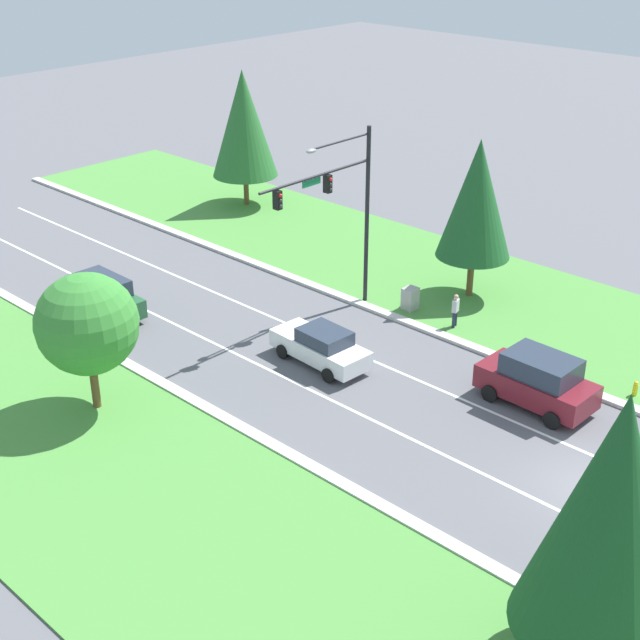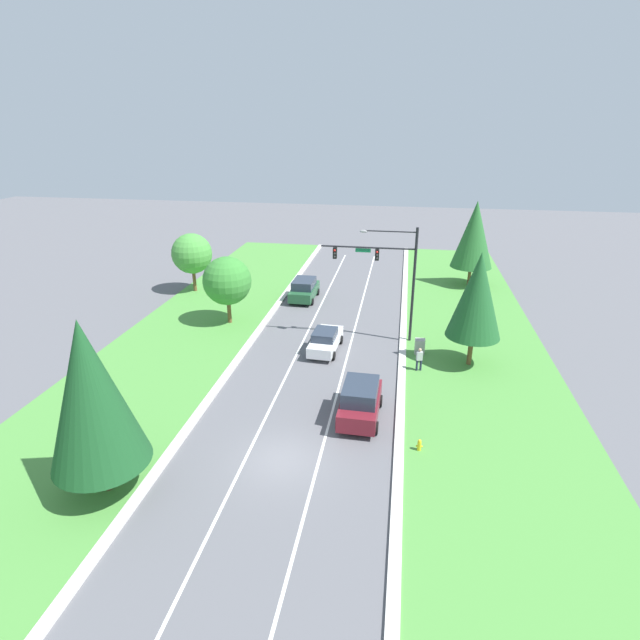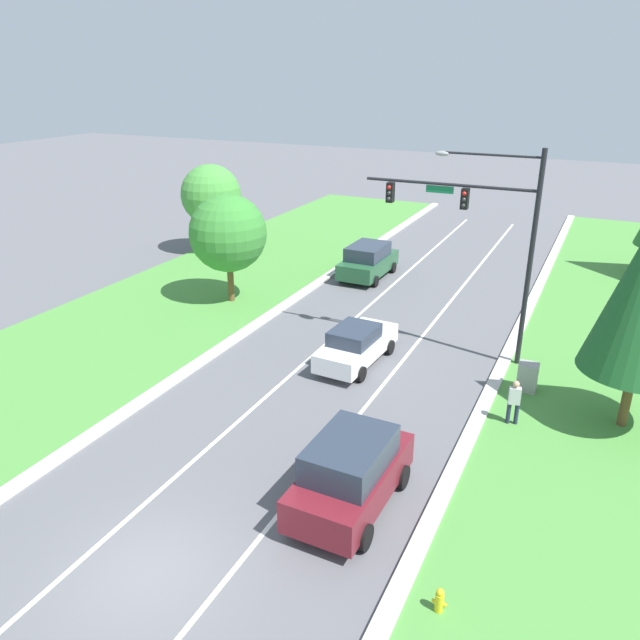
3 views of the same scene
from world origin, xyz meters
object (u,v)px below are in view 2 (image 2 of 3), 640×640
(conifer_near_right_tree, at_px, (474,234))
(conifer_far_right_tree, at_px, (477,295))
(oak_near_left_tree, at_px, (192,254))
(utility_cabinet, at_px, (420,347))
(white_sedan, at_px, (325,340))
(burgundy_suv, at_px, (360,401))
(oak_far_left_tree, at_px, (227,281))
(traffic_signal_mast, at_px, (389,268))
(forest_suv, at_px, (304,289))
(pedestrian, at_px, (419,359))
(fire_hydrant, at_px, (419,446))
(conifer_mid_left_tree, at_px, (91,394))

(conifer_near_right_tree, height_order, conifer_far_right_tree, conifer_near_right_tree)
(oak_near_left_tree, bearing_deg, utility_cabinet, -26.64)
(white_sedan, height_order, utility_cabinet, white_sedan)
(burgundy_suv, bearing_deg, oak_far_left_tree, 135.40)
(traffic_signal_mast, xyz_separation_m, oak_near_left_tree, (-18.82, 8.50, -1.89))
(traffic_signal_mast, height_order, forest_suv, traffic_signal_mast)
(pedestrian, bearing_deg, oak_near_left_tree, -46.61)
(utility_cabinet, bearing_deg, traffic_signal_mast, 138.82)
(white_sedan, height_order, oak_near_left_tree, oak_near_left_tree)
(white_sedan, distance_m, oak_far_left_tree, 9.83)
(forest_suv, bearing_deg, white_sedan, -70.22)
(conifer_near_right_tree, bearing_deg, oak_near_left_tree, -166.44)
(pedestrian, xyz_separation_m, conifer_near_right_tree, (5.23, 19.75, 4.28))
(forest_suv, relative_size, fire_hydrant, 6.61)
(forest_suv, relative_size, utility_cabinet, 3.96)
(conifer_far_right_tree, bearing_deg, oak_far_left_tree, 166.34)
(traffic_signal_mast, relative_size, burgundy_suv, 1.90)
(utility_cabinet, bearing_deg, conifer_far_right_tree, -18.67)
(white_sedan, xyz_separation_m, burgundy_suv, (3.29, -8.39, 0.27))
(traffic_signal_mast, relative_size, conifer_far_right_tree, 1.09)
(burgundy_suv, xyz_separation_m, conifer_far_right_tree, (6.71, 7.76, 3.92))
(utility_cabinet, xyz_separation_m, conifer_far_right_tree, (3.30, -1.12, 4.44))
(forest_suv, xyz_separation_m, oak_near_left_tree, (-10.94, 0.47, 2.79))
(conifer_mid_left_tree, bearing_deg, oak_near_left_tree, 105.02)
(utility_cabinet, relative_size, conifer_far_right_tree, 0.15)
(fire_hydrant, bearing_deg, forest_suv, 115.27)
(conifer_mid_left_tree, bearing_deg, traffic_signal_mast, 58.72)
(utility_cabinet, relative_size, conifer_mid_left_tree, 0.14)
(traffic_signal_mast, relative_size, white_sedan, 1.85)
(utility_cabinet, bearing_deg, oak_near_left_tree, 153.36)
(oak_near_left_tree, bearing_deg, white_sedan, -37.39)
(oak_far_left_tree, bearing_deg, oak_near_left_tree, 129.72)
(pedestrian, xyz_separation_m, oak_far_left_tree, (-15.19, 6.05, 2.70))
(traffic_signal_mast, height_order, conifer_near_right_tree, traffic_signal_mast)
(conifer_far_right_tree, bearing_deg, conifer_near_right_tree, 84.22)
(fire_hydrant, bearing_deg, traffic_signal_mast, 99.79)
(oak_near_left_tree, xyz_separation_m, conifer_mid_left_tree, (7.34, -27.38, 1.18))
(forest_suv, distance_m, conifer_far_right_tree, 18.26)
(burgundy_suv, distance_m, conifer_far_right_tree, 10.98)
(utility_cabinet, bearing_deg, conifer_near_right_tree, 73.26)
(traffic_signal_mast, xyz_separation_m, fire_hydrant, (2.36, -13.65, -5.32))
(forest_suv, height_order, utility_cabinet, forest_suv)
(forest_suv, height_order, conifer_mid_left_tree, conifer_mid_left_tree)
(fire_hydrant, bearing_deg, pedestrian, 89.41)
(pedestrian, xyz_separation_m, conifer_far_right_tree, (3.39, 1.53, 4.08))
(utility_cabinet, bearing_deg, forest_suv, 135.46)
(utility_cabinet, height_order, conifer_far_right_tree, conifer_far_right_tree)
(burgundy_suv, height_order, oak_far_left_tree, oak_far_left_tree)
(forest_suv, bearing_deg, utility_cabinet, -43.83)
(forest_suv, xyz_separation_m, conifer_near_right_tree, (15.56, 6.86, 4.23))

